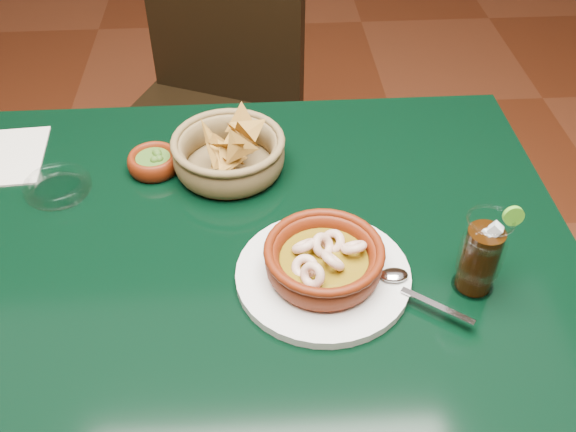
{
  "coord_description": "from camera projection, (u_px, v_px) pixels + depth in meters",
  "views": [
    {
      "loc": [
        0.09,
        -0.74,
        1.47
      ],
      "look_at": [
        0.14,
        -0.02,
        0.81
      ],
      "focal_mm": 40.0,
      "sensor_mm": 36.0,
      "label": 1
    }
  ],
  "objects": [
    {
      "name": "paper_menu",
      "position": [
        7.0,
        156.0,
        1.19
      ],
      "size": [
        0.14,
        0.18,
        0.0
      ],
      "color": "beige",
      "rests_on": "dining_table"
    },
    {
      "name": "chip_basket",
      "position": [
        229.0,
        153.0,
        1.14
      ],
      "size": [
        0.23,
        0.23,
        0.13
      ],
      "color": "olive",
      "rests_on": "dining_table"
    },
    {
      "name": "dining_table",
      "position": [
        205.0,
        281.0,
        1.09
      ],
      "size": [
        1.2,
        0.8,
        0.75
      ],
      "color": "black",
      "rests_on": "ground"
    },
    {
      "name": "dining_chair",
      "position": [
        207.0,
        109.0,
        1.69
      ],
      "size": [
        0.6,
        0.6,
        0.99
      ],
      "color": "black",
      "rests_on": "ground"
    },
    {
      "name": "cola_drink",
      "position": [
        481.0,
        255.0,
        0.91
      ],
      "size": [
        0.13,
        0.13,
        0.15
      ],
      "color": "white",
      "rests_on": "dining_table"
    },
    {
      "name": "shrimp_plate",
      "position": [
        324.0,
        264.0,
        0.94
      ],
      "size": [
        0.33,
        0.26,
        0.08
      ],
      "color": "silver",
      "rests_on": "dining_table"
    },
    {
      "name": "glass_ashtray",
      "position": [
        57.0,
        187.0,
        1.1
      ],
      "size": [
        0.12,
        0.12,
        0.03
      ],
      "color": "white",
      "rests_on": "dining_table"
    },
    {
      "name": "guacamole_ramekin",
      "position": [
        154.0,
        162.0,
        1.15
      ],
      "size": [
        0.11,
        0.11,
        0.04
      ],
      "color": "#511606",
      "rests_on": "dining_table"
    }
  ]
}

